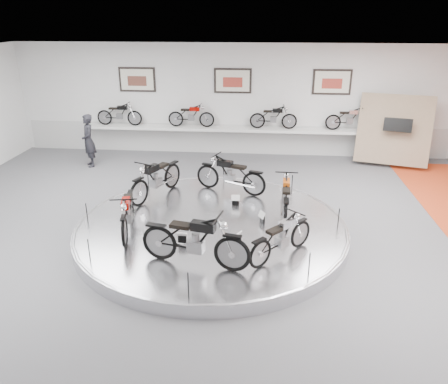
# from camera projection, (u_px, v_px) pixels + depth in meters

# --- Properties ---
(floor) EXTENTS (16.00, 16.00, 0.00)m
(floor) POSITION_uv_depth(u_px,v_px,m) (210.00, 240.00, 10.22)
(floor) COLOR #555558
(floor) RESTS_ON ground
(ceiling) EXTENTS (16.00, 16.00, 0.00)m
(ceiling) POSITION_uv_depth(u_px,v_px,m) (208.00, 63.00, 8.71)
(ceiling) COLOR white
(ceiling) RESTS_ON wall_back
(wall_back) EXTENTS (16.00, 0.00, 16.00)m
(wall_back) POSITION_uv_depth(u_px,v_px,m) (233.00, 100.00, 15.91)
(wall_back) COLOR silver
(wall_back) RESTS_ON floor
(dado_band) EXTENTS (15.68, 0.04, 1.10)m
(dado_band) POSITION_uv_depth(u_px,v_px,m) (232.00, 139.00, 16.44)
(dado_band) COLOR #BCBCBA
(dado_band) RESTS_ON floor
(display_platform) EXTENTS (6.40, 6.40, 0.30)m
(display_platform) POSITION_uv_depth(u_px,v_px,m) (212.00, 229.00, 10.44)
(display_platform) COLOR silver
(display_platform) RESTS_ON floor
(platform_rim) EXTENTS (6.40, 6.40, 0.10)m
(platform_rim) POSITION_uv_depth(u_px,v_px,m) (211.00, 224.00, 10.39)
(platform_rim) COLOR #B2B2BA
(platform_rim) RESTS_ON display_platform
(shelf) EXTENTS (11.00, 0.55, 0.10)m
(shelf) POSITION_uv_depth(u_px,v_px,m) (232.00, 129.00, 16.02)
(shelf) COLOR silver
(shelf) RESTS_ON wall_back
(poster_left) EXTENTS (1.35, 0.06, 0.88)m
(poster_left) POSITION_uv_depth(u_px,v_px,m) (137.00, 80.00, 15.91)
(poster_left) COLOR silver
(poster_left) RESTS_ON wall_back
(poster_center) EXTENTS (1.35, 0.06, 0.88)m
(poster_center) POSITION_uv_depth(u_px,v_px,m) (233.00, 81.00, 15.61)
(poster_center) COLOR silver
(poster_center) RESTS_ON wall_back
(poster_right) EXTENTS (1.35, 0.06, 0.88)m
(poster_right) POSITION_uv_depth(u_px,v_px,m) (332.00, 82.00, 15.32)
(poster_right) COLOR silver
(poster_right) RESTS_ON wall_back
(display_panel) EXTENTS (2.56, 1.52, 2.30)m
(display_panel) POSITION_uv_depth(u_px,v_px,m) (394.00, 130.00, 14.89)
(display_panel) COLOR #917A5F
(display_panel) RESTS_ON floor
(shelf_bike_a) EXTENTS (1.22, 0.43, 0.73)m
(shelf_bike_a) POSITION_uv_depth(u_px,v_px,m) (119.00, 116.00, 16.22)
(shelf_bike_a) COLOR black
(shelf_bike_a) RESTS_ON shelf
(shelf_bike_b) EXTENTS (1.22, 0.43, 0.73)m
(shelf_bike_b) POSITION_uv_depth(u_px,v_px,m) (191.00, 117.00, 15.99)
(shelf_bike_b) COLOR #890600
(shelf_bike_b) RESTS_ON shelf
(shelf_bike_c) EXTENTS (1.22, 0.43, 0.73)m
(shelf_bike_c) POSITION_uv_depth(u_px,v_px,m) (273.00, 119.00, 15.73)
(shelf_bike_c) COLOR black
(shelf_bike_c) RESTS_ON shelf
(shelf_bike_d) EXTENTS (1.22, 0.43, 0.73)m
(shelf_bike_d) POSITION_uv_depth(u_px,v_px,m) (350.00, 120.00, 15.50)
(shelf_bike_d) COLOR silver
(shelf_bike_d) RESTS_ON shelf
(bike_a) EXTENTS (0.64, 1.67, 0.97)m
(bike_a) POSITION_uv_depth(u_px,v_px,m) (286.00, 196.00, 10.68)
(bike_a) COLOR #B54C0F
(bike_a) RESTS_ON display_platform
(bike_b) EXTENTS (1.87, 1.20, 1.04)m
(bike_b) POSITION_uv_depth(u_px,v_px,m) (230.00, 174.00, 12.02)
(bike_b) COLOR black
(bike_b) RESTS_ON display_platform
(bike_c) EXTENTS (1.33, 1.95, 1.08)m
(bike_c) POSITION_uv_depth(u_px,v_px,m) (156.00, 178.00, 11.70)
(bike_c) COLOR black
(bike_c) RESTS_ON display_platform
(bike_d) EXTENTS (0.90, 1.77, 1.00)m
(bike_d) POSITION_uv_depth(u_px,v_px,m) (127.00, 212.00, 9.79)
(bike_d) COLOR #890600
(bike_d) RESTS_ON display_platform
(bike_e) EXTENTS (2.00, 1.05, 1.12)m
(bike_e) POSITION_uv_depth(u_px,v_px,m) (195.00, 240.00, 8.44)
(bike_e) COLOR black
(bike_e) RESTS_ON display_platform
(bike_f) EXTENTS (1.45, 1.51, 0.91)m
(bike_f) POSITION_uv_depth(u_px,v_px,m) (282.00, 237.00, 8.77)
(bike_f) COLOR silver
(bike_f) RESTS_ON display_platform
(visitor) EXTENTS (0.71, 0.79, 1.81)m
(visitor) POSITION_uv_depth(u_px,v_px,m) (89.00, 141.00, 14.90)
(visitor) COLOR black
(visitor) RESTS_ON floor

